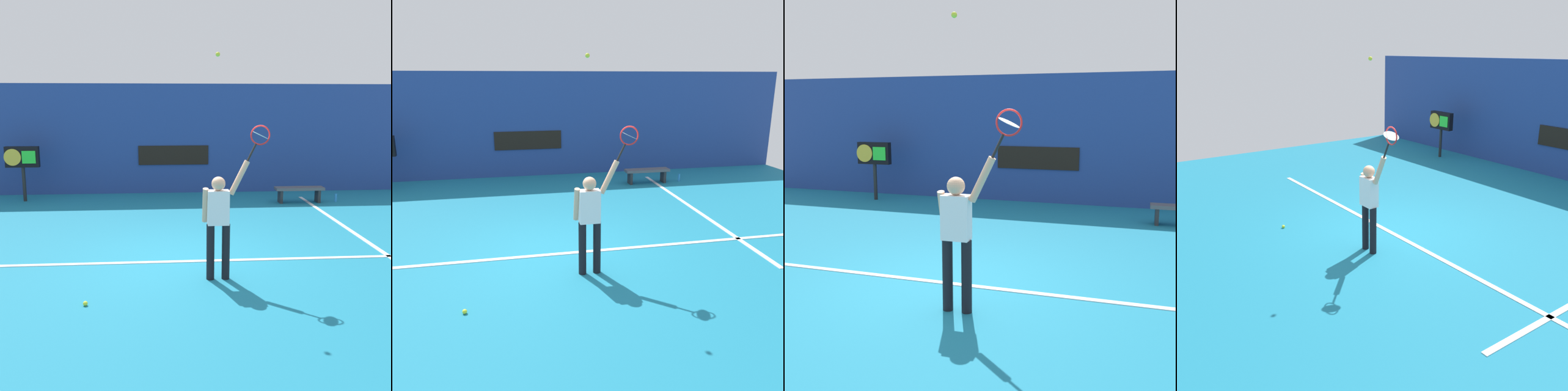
{
  "view_description": "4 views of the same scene",
  "coord_description": "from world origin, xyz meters",
  "views": [
    {
      "loc": [
        -0.41,
        -8.06,
        2.82
      ],
      "look_at": [
        0.15,
        -0.65,
        1.33
      ],
      "focal_mm": 42.54,
      "sensor_mm": 36.0,
      "label": 1
    },
    {
      "loc": [
        -0.85,
        -7.22,
        3.23
      ],
      "look_at": [
        0.52,
        -0.69,
        1.3
      ],
      "focal_mm": 37.81,
      "sensor_mm": 36.0,
      "label": 2
    },
    {
      "loc": [
        2.53,
        -6.32,
        2.47
      ],
      "look_at": [
        0.79,
        -0.94,
        1.48
      ],
      "focal_mm": 44.69,
      "sensor_mm": 36.0,
      "label": 3
    },
    {
      "loc": [
        6.78,
        -5.34,
        3.69
      ],
      "look_at": [
        0.38,
        -0.79,
        1.06
      ],
      "focal_mm": 40.26,
      "sensor_mm": 36.0,
      "label": 4
    }
  ],
  "objects": [
    {
      "name": "ground_plane",
      "position": [
        0.0,
        0.0,
        0.0
      ],
      "size": [
        18.0,
        18.0,
        0.0
      ],
      "primitive_type": "plane",
      "color": "teal"
    },
    {
      "name": "tennis_racket",
      "position": [
        1.12,
        -0.95,
        2.3
      ],
      "size": [
        0.42,
        0.27,
        0.62
      ],
      "color": "black"
    },
    {
      "name": "tennis_player",
      "position": [
        0.5,
        -0.95,
        1.01
      ],
      "size": [
        0.74,
        0.31,
        1.95
      ],
      "color": "black",
      "rests_on": "ground_plane"
    },
    {
      "name": "tennis_ball",
      "position": [
        0.47,
        -0.9,
        3.54
      ],
      "size": [
        0.07,
        0.07,
        0.07
      ],
      "primitive_type": "sphere",
      "color": "#CCE033"
    },
    {
      "name": "spare_ball",
      "position": [
        -1.5,
        -1.83,
        0.03
      ],
      "size": [
        0.07,
        0.07,
        0.07
      ],
      "primitive_type": "sphere",
      "color": "#CCE033",
      "rests_on": "ground_plane"
    },
    {
      "name": "scoreboard_clock",
      "position": [
        -4.39,
        5.55,
        1.23
      ],
      "size": [
        0.96,
        0.2,
        1.6
      ],
      "color": "black",
      "rests_on": "ground_plane"
    },
    {
      "name": "court_baseline",
      "position": [
        0.0,
        -0.09,
        0.01
      ],
      "size": [
        10.0,
        0.1,
        0.01
      ],
      "primitive_type": "cube",
      "color": "white",
      "rests_on": "ground_plane"
    }
  ]
}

